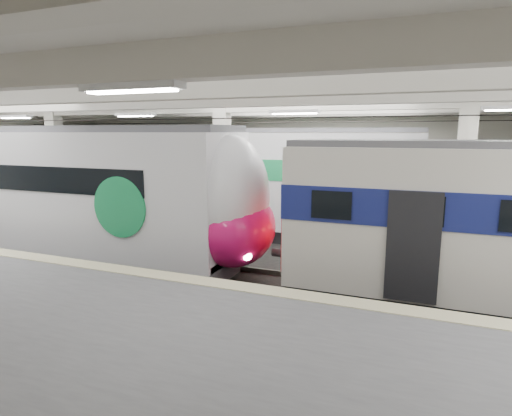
% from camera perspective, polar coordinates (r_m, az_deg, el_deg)
% --- Properties ---
extents(station_hall, '(36.00, 24.00, 5.75)m').
position_cam_1_polar(station_hall, '(10.21, -0.99, 4.04)').
color(station_hall, black).
rests_on(station_hall, ground).
extents(modern_emu, '(14.03, 2.90, 4.51)m').
position_cam_1_polar(modern_emu, '(15.31, -21.05, 1.54)').
color(modern_emu, silver).
rests_on(modern_emu, ground).
extents(far_train, '(14.05, 3.08, 4.47)m').
position_cam_1_polar(far_train, '(18.13, -1.17, 3.73)').
color(far_train, silver).
rests_on(far_train, ground).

